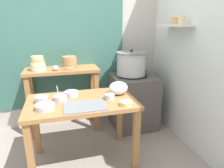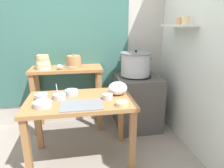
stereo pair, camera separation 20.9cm
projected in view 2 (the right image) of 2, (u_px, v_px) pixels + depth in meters
ground_plane at (78, 163)px, 2.16m from camera, size 9.00×9.00×0.00m
wall_back at (79, 36)px, 2.83m from camera, size 4.40×0.12×2.60m
wall_right at (198, 39)px, 2.20m from camera, size 0.30×3.20×2.60m
prep_table at (80, 109)px, 2.07m from camera, size 1.10×0.66×0.72m
back_shelf_table at (67, 83)px, 2.73m from camera, size 0.96×0.40×0.90m
stove_block at (137, 102)px, 2.85m from camera, size 0.60×0.61×0.78m
steamer_pot at (135, 64)px, 2.70m from camera, size 0.47×0.42×0.35m
clay_pot at (74, 62)px, 2.66m from camera, size 0.20×0.20×0.18m
bowl_stack_enamel at (43, 63)px, 2.56m from camera, size 0.20×0.20×0.19m
ladle at (60, 67)px, 2.54m from camera, size 0.25×0.10×0.07m
serving_tray at (81, 105)px, 1.88m from camera, size 0.40×0.28×0.01m
plastic_bag at (118, 88)px, 2.15m from camera, size 0.21×0.18×0.15m
prep_bowl_0 at (43, 104)px, 1.85m from camera, size 0.18×0.18×0.05m
prep_bowl_1 at (41, 97)px, 2.01m from camera, size 0.13×0.13×0.06m
prep_bowl_2 at (71, 92)px, 2.16m from camera, size 0.15×0.15×0.06m
prep_bowl_3 at (122, 104)px, 1.86m from camera, size 0.12×0.12×0.04m
prep_bowl_4 at (108, 96)px, 2.03m from camera, size 0.11×0.11×0.06m
prep_bowl_5 at (59, 96)px, 2.04m from camera, size 0.14×0.14×0.16m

